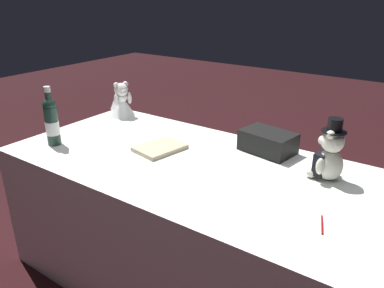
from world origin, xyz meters
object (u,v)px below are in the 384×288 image
at_px(teddy_bear_groom, 328,156).
at_px(teddy_bear_bride, 121,101).
at_px(gift_case_black, 268,142).
at_px(guestbook, 160,148).
at_px(champagne_bottle, 52,121).
at_px(signing_pen, 322,224).

distance_m(teddy_bear_groom, teddy_bear_bride, 1.45).
bearing_deg(gift_case_black, guestbook, -147.56).
xyz_separation_m(teddy_bear_bride, champagne_bottle, (0.06, -0.60, 0.04)).
xyz_separation_m(teddy_bear_bride, guestbook, (0.60, -0.32, -0.09)).
distance_m(gift_case_black, guestbook, 0.58).
distance_m(champagne_bottle, gift_case_black, 1.19).
distance_m(teddy_bear_bride, guestbook, 0.69).
xyz_separation_m(champagne_bottle, signing_pen, (1.49, 0.07, -0.14)).
height_order(teddy_bear_groom, guestbook, teddy_bear_groom).
bearing_deg(champagne_bottle, teddy_bear_bride, 95.94).
bearing_deg(teddy_bear_bride, gift_case_black, -0.51).
bearing_deg(teddy_bear_groom, teddy_bear_bride, 174.31).
relative_size(teddy_bear_bride, gift_case_black, 0.79).
relative_size(champagne_bottle, guestbook, 1.30).
relative_size(teddy_bear_groom, signing_pen, 2.41).
bearing_deg(teddy_bear_bride, teddy_bear_groom, -5.69).
bearing_deg(champagne_bottle, signing_pen, 2.77).
bearing_deg(teddy_bear_groom, gift_case_black, 159.17).
height_order(signing_pen, guestbook, guestbook).
relative_size(teddy_bear_groom, teddy_bear_bride, 1.24).
bearing_deg(signing_pen, guestbook, 167.80).
distance_m(champagne_bottle, signing_pen, 1.50).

